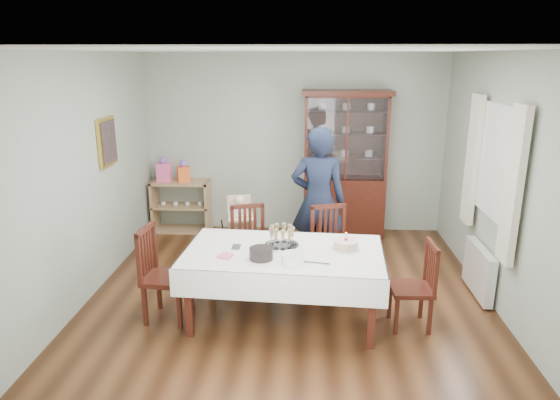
# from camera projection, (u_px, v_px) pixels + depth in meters

# --- Properties ---
(floor) EXTENTS (5.00, 5.00, 0.00)m
(floor) POSITION_uv_depth(u_px,v_px,m) (288.00, 302.00, 5.58)
(floor) COLOR #593319
(floor) RESTS_ON ground
(room_shell) EXTENTS (5.00, 5.00, 5.00)m
(room_shell) POSITION_uv_depth(u_px,v_px,m) (290.00, 143.00, 5.61)
(room_shell) COLOR #9EAA99
(room_shell) RESTS_ON floor
(dining_table) EXTENTS (2.07, 1.28, 0.76)m
(dining_table) POSITION_uv_depth(u_px,v_px,m) (284.00, 285.00, 5.12)
(dining_table) COLOR #451811
(dining_table) RESTS_ON floor
(china_cabinet) EXTENTS (1.30, 0.48, 2.18)m
(china_cabinet) POSITION_uv_depth(u_px,v_px,m) (345.00, 163.00, 7.39)
(china_cabinet) COLOR #451811
(china_cabinet) RESTS_ON floor
(sideboard) EXTENTS (0.90, 0.38, 0.80)m
(sideboard) POSITION_uv_depth(u_px,v_px,m) (181.00, 206.00, 7.74)
(sideboard) COLOR tan
(sideboard) RESTS_ON floor
(picture_frame) EXTENTS (0.04, 0.48, 0.58)m
(picture_frame) POSITION_uv_depth(u_px,v_px,m) (107.00, 142.00, 6.00)
(picture_frame) COLOR gold
(picture_frame) RESTS_ON room_shell
(window) EXTENTS (0.04, 1.02, 1.22)m
(window) POSITION_uv_depth(u_px,v_px,m) (497.00, 163.00, 5.32)
(window) COLOR white
(window) RESTS_ON room_shell
(curtain_left) EXTENTS (0.07, 0.30, 1.55)m
(curtain_left) POSITION_uv_depth(u_px,v_px,m) (513.00, 186.00, 4.75)
(curtain_left) COLOR silver
(curtain_left) RESTS_ON room_shell
(curtain_right) EXTENTS (0.07, 0.30, 1.55)m
(curtain_right) POSITION_uv_depth(u_px,v_px,m) (472.00, 160.00, 5.94)
(curtain_right) COLOR silver
(curtain_right) RESTS_ON room_shell
(radiator) EXTENTS (0.10, 0.80, 0.55)m
(radiator) POSITION_uv_depth(u_px,v_px,m) (479.00, 270.00, 5.67)
(radiator) COLOR white
(radiator) RESTS_ON floor
(chair_far_left) EXTENTS (0.54, 0.54, 0.95)m
(chair_far_left) POSITION_uv_depth(u_px,v_px,m) (251.00, 262.00, 5.93)
(chair_far_left) COLOR #451811
(chair_far_left) RESTS_ON floor
(chair_far_right) EXTENTS (0.54, 0.54, 0.98)m
(chair_far_right) POSITION_uv_depth(u_px,v_px,m) (331.00, 266.00, 5.80)
(chair_far_right) COLOR #451811
(chair_far_right) RESTS_ON floor
(chair_end_left) EXTENTS (0.49, 0.49, 0.99)m
(chair_end_left) POSITION_uv_depth(u_px,v_px,m) (167.00, 292.00, 5.16)
(chair_end_left) COLOR #451811
(chair_end_left) RESTS_ON floor
(chair_end_right) EXTENTS (0.42, 0.42, 0.89)m
(chair_end_right) POSITION_uv_depth(u_px,v_px,m) (411.00, 302.00, 5.02)
(chair_end_right) COLOR #451811
(chair_end_right) RESTS_ON floor
(woman) EXTENTS (0.68, 0.45, 1.85)m
(woman) POSITION_uv_depth(u_px,v_px,m) (318.00, 201.00, 6.16)
(woman) COLOR black
(woman) RESTS_ON floor
(high_chair) EXTENTS (0.50, 0.50, 0.94)m
(high_chair) POSITION_uv_depth(u_px,v_px,m) (241.00, 238.00, 6.48)
(high_chair) COLOR black
(high_chair) RESTS_ON floor
(champagne_tray) EXTENTS (0.36, 0.36, 0.22)m
(champagne_tray) POSITION_uv_depth(u_px,v_px,m) (282.00, 240.00, 5.11)
(champagne_tray) COLOR silver
(champagne_tray) RESTS_ON dining_table
(birthday_cake) EXTENTS (0.28, 0.28, 0.19)m
(birthday_cake) POSITION_uv_depth(u_px,v_px,m) (346.00, 245.00, 5.02)
(birthday_cake) COLOR white
(birthday_cake) RESTS_ON dining_table
(plate_stack_dark) EXTENTS (0.27, 0.27, 0.11)m
(plate_stack_dark) POSITION_uv_depth(u_px,v_px,m) (261.00, 253.00, 4.80)
(plate_stack_dark) COLOR black
(plate_stack_dark) RESTS_ON dining_table
(plate_stack_white) EXTENTS (0.27, 0.27, 0.10)m
(plate_stack_white) POSITION_uv_depth(u_px,v_px,m) (293.00, 258.00, 4.70)
(plate_stack_white) COLOR white
(plate_stack_white) RESTS_ON dining_table
(napkin_stack) EXTENTS (0.16, 0.16, 0.02)m
(napkin_stack) POSITION_uv_depth(u_px,v_px,m) (225.00, 256.00, 4.86)
(napkin_stack) COLOR #FF5D9E
(napkin_stack) RESTS_ON dining_table
(cutlery) EXTENTS (0.11, 0.16, 0.01)m
(cutlery) POSITION_uv_depth(u_px,v_px,m) (233.00, 247.00, 5.10)
(cutlery) COLOR silver
(cutlery) RESTS_ON dining_table
(cake_knife) EXTENTS (0.30, 0.08, 0.01)m
(cake_knife) POSITION_uv_depth(u_px,v_px,m) (314.00, 263.00, 4.71)
(cake_knife) COLOR silver
(cake_knife) RESTS_ON dining_table
(gift_bag_pink) EXTENTS (0.21, 0.14, 0.38)m
(gift_bag_pink) POSITION_uv_depth(u_px,v_px,m) (164.00, 170.00, 7.58)
(gift_bag_pink) COLOR #FF5D9E
(gift_bag_pink) RESTS_ON sideboard
(gift_bag_orange) EXTENTS (0.21, 0.19, 0.33)m
(gift_bag_orange) POSITION_uv_depth(u_px,v_px,m) (183.00, 172.00, 7.57)
(gift_bag_orange) COLOR orange
(gift_bag_orange) RESTS_ON sideboard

